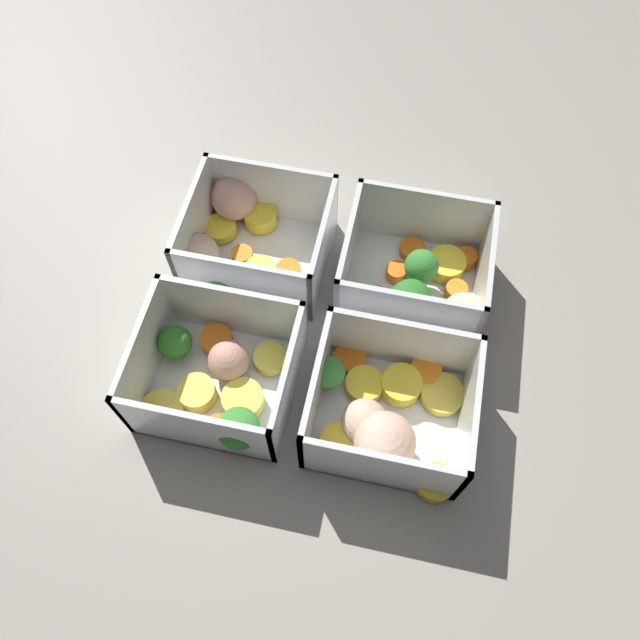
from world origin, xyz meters
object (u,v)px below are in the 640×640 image
(container_far_left, at_px, (384,414))
(container_near_right, at_px, (244,236))
(container_far_right, at_px, (218,378))
(container_near_left, at_px, (422,282))

(container_far_left, bearing_deg, container_near_right, -42.68)
(container_far_left, relative_size, container_far_right, 1.05)
(container_far_left, bearing_deg, container_near_left, -95.69)
(container_near_left, xyz_separation_m, container_far_right, (0.16, 0.13, -0.00))
(container_far_left, xyz_separation_m, container_far_right, (0.15, -0.00, -0.00))
(container_near_left, height_order, container_near_right, same)
(container_far_left, distance_m, container_far_right, 0.15)
(container_near_left, xyz_separation_m, container_far_left, (0.01, 0.14, -0.00))
(container_near_left, xyz_separation_m, container_near_right, (0.18, -0.02, -0.00))
(container_near_right, relative_size, container_far_left, 1.04)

